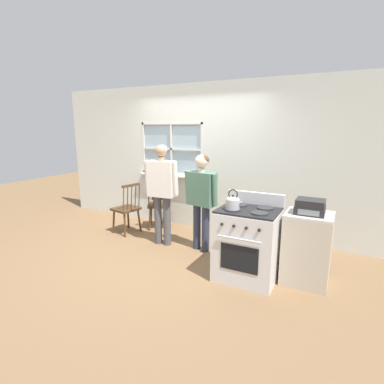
{
  "coord_description": "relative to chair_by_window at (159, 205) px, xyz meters",
  "views": [
    {
      "loc": [
        2.46,
        -3.62,
        1.93
      ],
      "look_at": [
        0.5,
        0.14,
        1.0
      ],
      "focal_mm": 28.0,
      "sensor_mm": 36.0,
      "label": 1
    }
  ],
  "objects": [
    {
      "name": "ground_plane",
      "position": [
        0.68,
        -1.02,
        -0.45
      ],
      "size": [
        16.0,
        16.0,
        0.0
      ],
      "primitive_type": "plane",
      "color": "brown"
    },
    {
      "name": "wall_back",
      "position": [
        0.71,
        0.38,
        0.89
      ],
      "size": [
        6.4,
        0.16,
        2.7
      ],
      "color": "silver",
      "rests_on": "ground_plane"
    },
    {
      "name": "chair_by_window",
      "position": [
        0.0,
        0.0,
        0.0
      ],
      "size": [
        0.57,
        0.56,
        0.94
      ],
      "rotation": [
        0.0,
        0.0,
        -2.6
      ],
      "color": "#4C331E",
      "rests_on": "ground_plane"
    },
    {
      "name": "chair_near_wall",
      "position": [
        -0.37,
        -0.5,
        0.0
      ],
      "size": [
        0.47,
        0.49,
        0.94
      ],
      "rotation": [
        0.0,
        0.0,
        -1.77
      ],
      "color": "#4C331E",
      "rests_on": "ground_plane"
    },
    {
      "name": "person_elderly_left",
      "position": [
        0.51,
        -0.66,
        0.55
      ],
      "size": [
        0.6,
        0.24,
        1.65
      ],
      "rotation": [
        0.0,
        0.0,
        0.07
      ],
      "color": "#4C4C51",
      "rests_on": "ground_plane"
    },
    {
      "name": "person_teen_center",
      "position": [
        1.19,
        -0.58,
        0.48
      ],
      "size": [
        0.61,
        0.29,
        1.52
      ],
      "rotation": [
        0.0,
        0.0,
        -0.2
      ],
      "color": "#2D3347",
      "rests_on": "ground_plane"
    },
    {
      "name": "stove",
      "position": [
        2.11,
        -1.13,
        0.03
      ],
      "size": [
        0.75,
        0.68,
        1.08
      ],
      "color": "silver",
      "rests_on": "ground_plane"
    },
    {
      "name": "kettle",
      "position": [
        1.94,
        -1.26,
        0.58
      ],
      "size": [
        0.21,
        0.17,
        0.25
      ],
      "color": "#B7B7BC",
      "rests_on": "stove"
    },
    {
      "name": "potted_plant",
      "position": [
        0.13,
        0.29,
        0.62
      ],
      "size": [
        0.15,
        0.15,
        0.22
      ],
      "color": "#42474C",
      "rests_on": "wall_back"
    },
    {
      "name": "handbag",
      "position": [
        0.12,
        -0.2,
        0.32
      ],
      "size": [
        0.24,
        0.25,
        0.31
      ],
      "color": "black",
      "rests_on": "chair_by_window"
    },
    {
      "name": "side_counter",
      "position": [
        2.79,
        -0.89,
        0.0
      ],
      "size": [
        0.55,
        0.5,
        0.9
      ],
      "color": "beige",
      "rests_on": "ground_plane"
    },
    {
      "name": "stereo",
      "position": [
        2.79,
        -0.91,
        0.54
      ],
      "size": [
        0.34,
        0.29,
        0.18
      ],
      "color": "#232326",
      "rests_on": "side_counter"
    }
  ]
}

